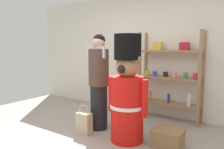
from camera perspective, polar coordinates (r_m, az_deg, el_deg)
name	(u,v)px	position (r m, az deg, el deg)	size (l,w,h in m)	color
ground_plane	(79,148)	(3.32, -8.78, -18.56)	(6.40, 6.40, 0.00)	#9E9389
back_wall	(147,54)	(4.83, 9.11, 5.42)	(6.40, 0.12, 2.60)	silver
merchandise_shelf	(170,75)	(4.43, 14.93, -0.09)	(1.23, 0.35, 1.75)	#93704C
teddy_bear_guard	(127,93)	(3.30, 4.01, -4.99)	(0.68, 0.52, 1.63)	red
person_shopper	(99,81)	(3.78, -3.50, -1.61)	(0.37, 0.35, 1.66)	black
shopping_bag	(84,123)	(3.73, -7.37, -12.51)	(0.26, 0.14, 0.49)	#C1AD89
display_crate	(168,138)	(3.37, 14.43, -15.86)	(0.42, 0.35, 0.26)	olive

